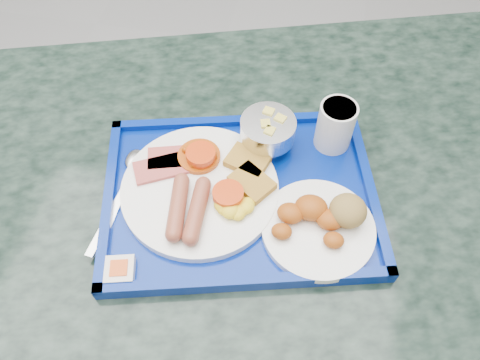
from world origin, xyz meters
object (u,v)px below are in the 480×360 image
object	(u,v)px
table	(235,255)
bread_plate	(322,222)
juice_cup	(336,124)
main_plate	(204,188)
fruit_bowl	(268,130)
tray	(240,195)

from	to	relation	value
table	bread_plate	xyz separation A→B (m)	(0.15, -0.03, 0.25)
table	juice_cup	bearing A→B (deg)	43.87
main_plate	fruit_bowl	bearing A→B (deg)	53.50
table	bread_plate	size ratio (longest dim) A/B	8.58
bread_plate	fruit_bowl	xyz separation A→B (m)	(-0.11, 0.15, 0.02)
tray	juice_cup	xyz separation A→B (m)	(0.14, 0.14, 0.05)
fruit_bowl	juice_cup	xyz separation A→B (m)	(0.11, 0.03, 0.01)
table	fruit_bowl	size ratio (longest dim) A/B	16.09
bread_plate	juice_cup	world-z (taller)	juice_cup
bread_plate	tray	bearing A→B (deg)	164.35
main_plate	bread_plate	distance (m)	0.20
table	fruit_bowl	world-z (taller)	fruit_bowl
tray	main_plate	distance (m)	0.06
juice_cup	tray	bearing A→B (deg)	-135.18
table	tray	world-z (taller)	tray
main_plate	juice_cup	size ratio (longest dim) A/B	2.92
tray	fruit_bowl	size ratio (longest dim) A/B	5.40
bread_plate	main_plate	bearing A→B (deg)	171.21
bread_plate	fruit_bowl	size ratio (longest dim) A/B	1.88
tray	fruit_bowl	bearing A→B (deg)	75.78
bread_plate	juice_cup	xyz separation A→B (m)	(0.00, 0.18, 0.03)
table	tray	bearing A→B (deg)	27.21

